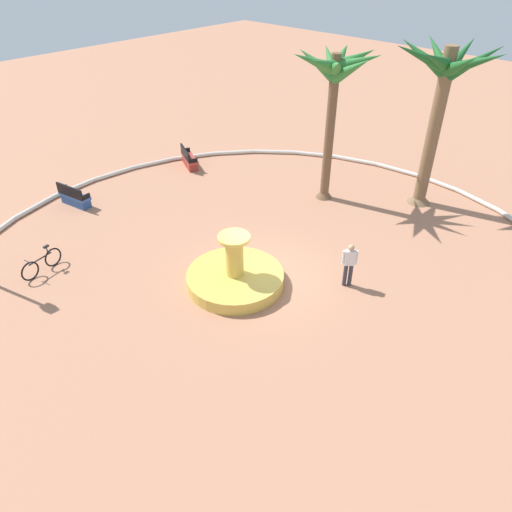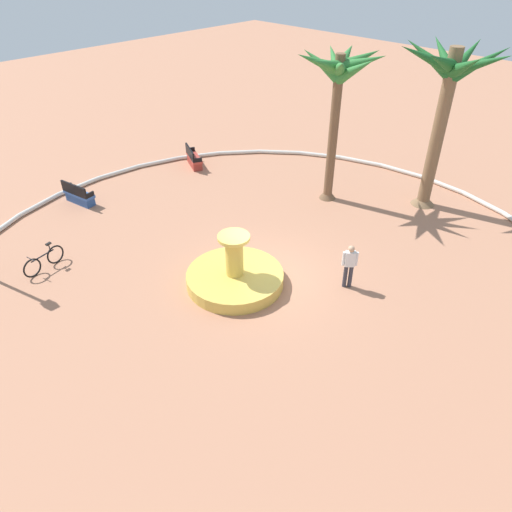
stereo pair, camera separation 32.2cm
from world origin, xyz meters
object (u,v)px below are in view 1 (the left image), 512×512
at_px(palm_tree_by_curb, 443,87).
at_px(bench_east, 75,198).
at_px(bicycle_red_frame, 42,263).
at_px(person_cyclist_photo, 349,263).
at_px(fountain, 235,277).
at_px(bench_west, 189,160).
at_px(palm_tree_near_fountain, 335,80).

xyz_separation_m(palm_tree_by_curb, bench_east, (10.76, -11.11, -4.77)).
height_order(bicycle_red_frame, person_cyclist_photo, person_cyclist_photo).
bearing_deg(fountain, palm_tree_by_curb, 169.72).
xyz_separation_m(bench_east, bicycle_red_frame, (3.42, 3.76, 0.04)).
relative_size(fountain, palm_tree_by_curb, 0.49).
height_order(palm_tree_by_curb, person_cyclist_photo, palm_tree_by_curb).
relative_size(bench_east, bench_west, 1.00).
height_order(fountain, palm_tree_by_curb, palm_tree_by_curb).
xyz_separation_m(fountain, palm_tree_near_fountain, (-7.41, -1.62, 4.96)).
height_order(fountain, bicycle_red_frame, fountain).
distance_m(palm_tree_near_fountain, person_cyclist_photo, 7.86).
height_order(palm_tree_near_fountain, bicycle_red_frame, palm_tree_near_fountain).
relative_size(fountain, bicycle_red_frame, 2.00).
xyz_separation_m(palm_tree_near_fountain, person_cyclist_photo, (4.79, 4.50, -4.32)).
xyz_separation_m(fountain, person_cyclist_photo, (-2.62, 2.88, 0.65)).
xyz_separation_m(bench_west, bicycle_red_frame, (9.64, 3.25, 0.04)).
bearing_deg(bench_east, palm_tree_near_fountain, 136.98).
bearing_deg(bench_west, bench_east, -4.71).
relative_size(palm_tree_by_curb, person_cyclist_photo, 4.12).
bearing_deg(palm_tree_by_curb, bicycle_red_frame, -27.42).
height_order(palm_tree_near_fountain, palm_tree_by_curb, palm_tree_by_curb).
relative_size(palm_tree_by_curb, bench_east, 4.16).
bearing_deg(fountain, bench_west, -121.46).
relative_size(palm_tree_near_fountain, palm_tree_by_curb, 0.95).
relative_size(palm_tree_near_fountain, bench_west, 3.95).
xyz_separation_m(palm_tree_near_fountain, palm_tree_by_curb, (-2.51, 3.41, -0.14)).
bearing_deg(palm_tree_by_curb, palm_tree_near_fountain, -53.68).
bearing_deg(bench_west, palm_tree_by_curb, 113.16).
distance_m(bench_west, person_cyclist_photo, 12.02).
bearing_deg(bench_west, fountain, 58.54).
distance_m(fountain, person_cyclist_photo, 3.95).
height_order(fountain, bench_east, fountain).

